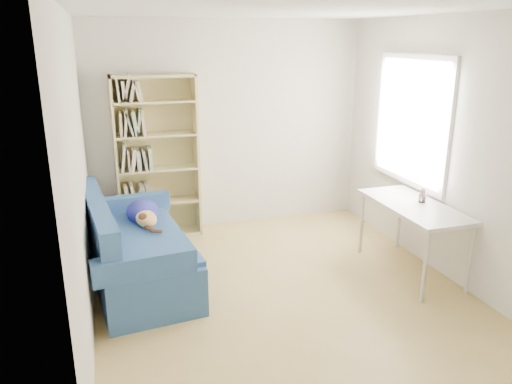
% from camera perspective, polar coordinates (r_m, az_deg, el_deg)
% --- Properties ---
extents(ground, '(4.00, 4.00, 0.00)m').
position_cam_1_polar(ground, '(4.99, 2.85, -11.20)').
color(ground, '#A98C4C').
rests_on(ground, ground).
extents(room_shell, '(3.54, 4.04, 2.62)m').
position_cam_1_polar(room_shell, '(4.52, 4.21, 7.77)').
color(room_shell, silver).
rests_on(room_shell, ground).
extents(sofa, '(1.06, 1.92, 0.90)m').
position_cam_1_polar(sofa, '(5.16, -13.74, -6.50)').
color(sofa, navy).
rests_on(sofa, ground).
extents(bookshelf, '(0.98, 0.31, 1.97)m').
position_cam_1_polar(bookshelf, '(6.15, -11.17, 3.10)').
color(bookshelf, tan).
rests_on(bookshelf, ground).
extents(desk, '(0.59, 1.29, 0.75)m').
position_cam_1_polar(desk, '(5.35, 17.56, -2.05)').
color(desk, silver).
rests_on(desk, ground).
extents(pen_cup, '(0.08, 0.08, 0.15)m').
position_cam_1_polar(pen_cup, '(5.41, 18.49, -0.53)').
color(pen_cup, white).
rests_on(pen_cup, desk).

